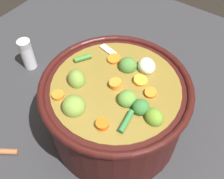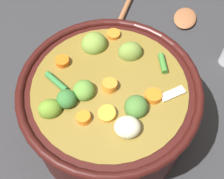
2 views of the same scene
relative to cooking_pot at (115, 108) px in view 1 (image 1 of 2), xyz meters
name	(u,v)px [view 1 (image 1 of 2)]	position (x,y,z in m)	size (l,w,h in m)	color
ground_plane	(115,128)	(0.00, 0.00, -0.08)	(1.10, 1.10, 0.00)	#2D2D30
cooking_pot	(115,108)	(0.00, 0.00, 0.00)	(0.29, 0.29, 0.17)	#38110F
salt_shaker	(27,54)	(0.30, -0.03, -0.04)	(0.03, 0.03, 0.09)	silver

